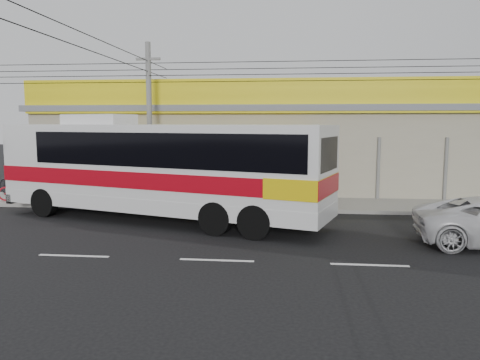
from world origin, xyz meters
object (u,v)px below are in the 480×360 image
object	(u,v)px
motorbike_red	(20,189)
motorbike_dark	(13,182)
utility_pole	(148,72)
coach_bus	(163,164)

from	to	relation	value
motorbike_red	motorbike_dark	world-z (taller)	motorbike_dark
utility_pole	coach_bus	bearing A→B (deg)	-65.68
motorbike_red	motorbike_dark	distance (m)	2.25
motorbike_red	motorbike_dark	xyz separation A→B (m)	(-1.44, 1.73, 0.09)
motorbike_dark	utility_pole	bearing A→B (deg)	-82.52
motorbike_dark	utility_pole	xyz separation A→B (m)	(7.50, -1.63, 5.09)
coach_bus	motorbike_dark	size ratio (longest dim) A/B	6.68
coach_bus	motorbike_red	world-z (taller)	coach_bus
coach_bus	utility_pole	xyz separation A→B (m)	(-1.40, 3.09, 3.70)
motorbike_red	utility_pole	distance (m)	7.98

